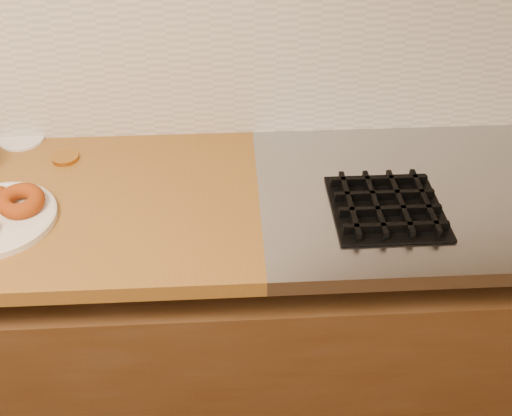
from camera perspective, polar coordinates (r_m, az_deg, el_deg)
The scene contains 5 objects.
base_cabinet at distance 1.88m, azimuth -15.55°, elevation -11.73°, with size 3.60×0.60×0.77m, color #4E331C.
backsplash at distance 1.64m, azimuth -18.75°, elevation 15.53°, with size 3.60×0.02×0.60m, color beige.
ring_donut at distance 1.50m, azimuth -21.53°, elevation 0.64°, with size 0.11×0.11×0.04m, color #A03702.
tub_lid at distance 1.80m, azimuth -21.38°, elevation 6.13°, with size 0.12×0.12×0.01m, color silver.
brass_jar_lid at distance 1.67m, azimuth -17.71°, elevation 4.57°, with size 0.07×0.07×0.01m, color #AD7228.
Camera 1 is at (0.43, 0.51, 1.79)m, focal length 42.00 mm.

